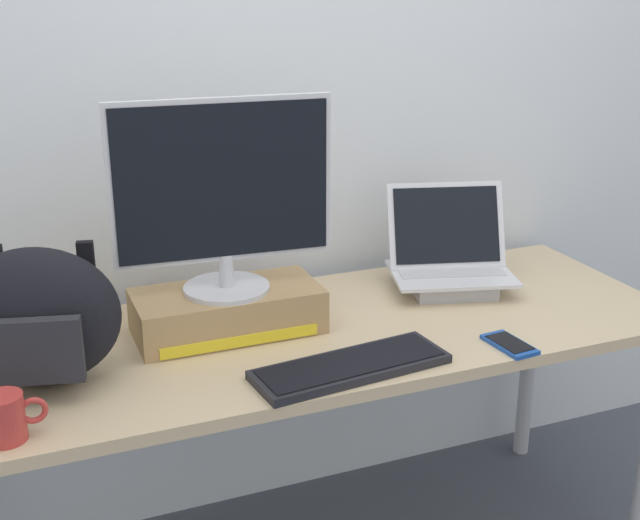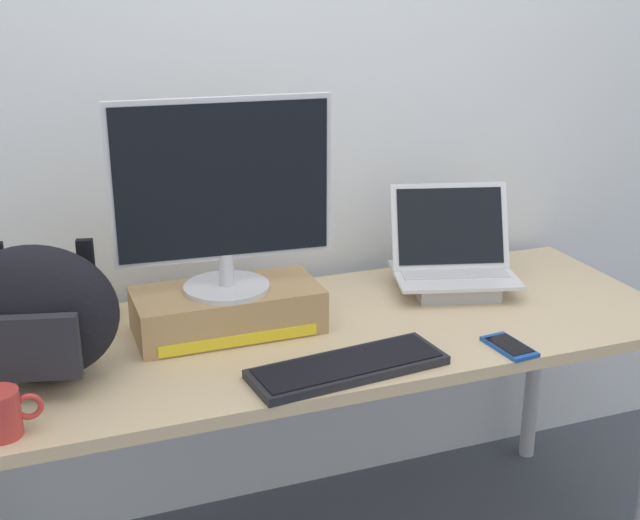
{
  "view_description": "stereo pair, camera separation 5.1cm",
  "coord_description": "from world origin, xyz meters",
  "px_view_note": "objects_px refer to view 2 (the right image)",
  "views": [
    {
      "loc": [
        -0.72,
        -1.78,
        1.58
      ],
      "look_at": [
        0.0,
        0.0,
        0.91
      ],
      "focal_mm": 46.8,
      "sensor_mm": 36.0,
      "label": 1
    },
    {
      "loc": [
        -0.67,
        -1.79,
        1.58
      ],
      "look_at": [
        0.0,
        0.0,
        0.91
      ],
      "focal_mm": 46.8,
      "sensor_mm": 36.0,
      "label": 2
    }
  ],
  "objects_px": {
    "desktop_monitor": "(223,194)",
    "coffee_mug": "(1,413)",
    "external_keyboard": "(348,367)",
    "cell_phone": "(509,346)",
    "plush_toy": "(96,298)",
    "open_laptop": "(453,270)",
    "messenger_backpack": "(36,315)",
    "toner_box_yellow": "(228,310)"
  },
  "relations": [
    {
      "from": "coffee_mug",
      "to": "messenger_backpack",
      "type": "bearing_deg",
      "value": 68.77
    },
    {
      "from": "toner_box_yellow",
      "to": "open_laptop",
      "type": "xyz_separation_m",
      "value": [
        0.66,
        0.05,
        0.0
      ]
    },
    {
      "from": "coffee_mug",
      "to": "open_laptop",
      "type": "bearing_deg",
      "value": 17.71
    },
    {
      "from": "toner_box_yellow",
      "to": "messenger_backpack",
      "type": "height_order",
      "value": "messenger_backpack"
    },
    {
      "from": "toner_box_yellow",
      "to": "desktop_monitor",
      "type": "bearing_deg",
      "value": -95.99
    },
    {
      "from": "external_keyboard",
      "to": "plush_toy",
      "type": "distance_m",
      "value": 0.71
    },
    {
      "from": "messenger_backpack",
      "to": "external_keyboard",
      "type": "bearing_deg",
      "value": -2.94
    },
    {
      "from": "coffee_mug",
      "to": "cell_phone",
      "type": "xyz_separation_m",
      "value": [
        1.13,
        -0.01,
        -0.04
      ]
    },
    {
      "from": "open_laptop",
      "to": "toner_box_yellow",
      "type": "bearing_deg",
      "value": -159.66
    },
    {
      "from": "open_laptop",
      "to": "messenger_backpack",
      "type": "height_order",
      "value": "messenger_backpack"
    },
    {
      "from": "desktop_monitor",
      "to": "cell_phone",
      "type": "relative_size",
      "value": 3.63
    },
    {
      "from": "coffee_mug",
      "to": "plush_toy",
      "type": "distance_m",
      "value": 0.58
    },
    {
      "from": "desktop_monitor",
      "to": "coffee_mug",
      "type": "xyz_separation_m",
      "value": [
        -0.53,
        -0.33,
        -0.3
      ]
    },
    {
      "from": "desktop_monitor",
      "to": "messenger_backpack",
      "type": "bearing_deg",
      "value": -161.79
    },
    {
      "from": "toner_box_yellow",
      "to": "coffee_mug",
      "type": "bearing_deg",
      "value": -148.39
    },
    {
      "from": "messenger_backpack",
      "to": "open_laptop",
      "type": "bearing_deg",
      "value": 22.76
    },
    {
      "from": "toner_box_yellow",
      "to": "messenger_backpack",
      "type": "bearing_deg",
      "value": -166.03
    },
    {
      "from": "toner_box_yellow",
      "to": "external_keyboard",
      "type": "height_order",
      "value": "toner_box_yellow"
    },
    {
      "from": "open_laptop",
      "to": "cell_phone",
      "type": "height_order",
      "value": "open_laptop"
    },
    {
      "from": "messenger_backpack",
      "to": "coffee_mug",
      "type": "distance_m",
      "value": 0.25
    },
    {
      "from": "toner_box_yellow",
      "to": "coffee_mug",
      "type": "xyz_separation_m",
      "value": [
        -0.53,
        -0.33,
        -0.01
      ]
    },
    {
      "from": "cell_phone",
      "to": "desktop_monitor",
      "type": "bearing_deg",
      "value": 145.49
    },
    {
      "from": "external_keyboard",
      "to": "open_laptop",
      "type": "bearing_deg",
      "value": 32.04
    },
    {
      "from": "toner_box_yellow",
      "to": "external_keyboard",
      "type": "xyz_separation_m",
      "value": [
        0.19,
        -0.31,
        -0.04
      ]
    },
    {
      "from": "desktop_monitor",
      "to": "toner_box_yellow",
      "type": "bearing_deg",
      "value": 88.38
    },
    {
      "from": "desktop_monitor",
      "to": "external_keyboard",
      "type": "bearing_deg",
      "value": -53.44
    },
    {
      "from": "toner_box_yellow",
      "to": "cell_phone",
      "type": "relative_size",
      "value": 3.14
    },
    {
      "from": "desktop_monitor",
      "to": "open_laptop",
      "type": "distance_m",
      "value": 0.72
    },
    {
      "from": "open_laptop",
      "to": "cell_phone",
      "type": "bearing_deg",
      "value": -83.35
    },
    {
      "from": "desktop_monitor",
      "to": "plush_toy",
      "type": "relative_size",
      "value": 5.11
    },
    {
      "from": "open_laptop",
      "to": "messenger_backpack",
      "type": "relative_size",
      "value": 1.0
    },
    {
      "from": "external_keyboard",
      "to": "coffee_mug",
      "type": "height_order",
      "value": "coffee_mug"
    },
    {
      "from": "external_keyboard",
      "to": "plush_toy",
      "type": "height_order",
      "value": "plush_toy"
    },
    {
      "from": "toner_box_yellow",
      "to": "messenger_backpack",
      "type": "relative_size",
      "value": 1.18
    },
    {
      "from": "messenger_backpack",
      "to": "coffee_mug",
      "type": "relative_size",
      "value": 3.17
    },
    {
      "from": "desktop_monitor",
      "to": "coffee_mug",
      "type": "bearing_deg",
      "value": -144.1
    },
    {
      "from": "external_keyboard",
      "to": "cell_phone",
      "type": "height_order",
      "value": "external_keyboard"
    },
    {
      "from": "desktop_monitor",
      "to": "messenger_backpack",
      "type": "distance_m",
      "value": 0.5
    },
    {
      "from": "desktop_monitor",
      "to": "external_keyboard",
      "type": "distance_m",
      "value": 0.5
    },
    {
      "from": "toner_box_yellow",
      "to": "plush_toy",
      "type": "height_order",
      "value": "toner_box_yellow"
    },
    {
      "from": "desktop_monitor",
      "to": "cell_phone",
      "type": "bearing_deg",
      "value": -24.94
    },
    {
      "from": "toner_box_yellow",
      "to": "desktop_monitor",
      "type": "height_order",
      "value": "desktop_monitor"
    }
  ]
}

